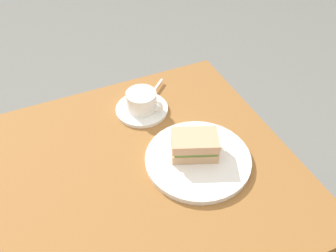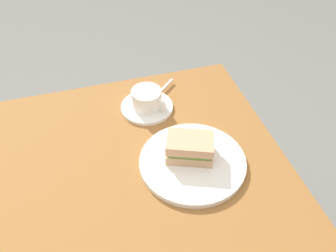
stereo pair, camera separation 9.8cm
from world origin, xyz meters
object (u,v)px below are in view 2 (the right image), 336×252
coffee_cup (147,98)px  spoon (161,91)px  coffee_saucer (147,107)px  dining_table (29,220)px  sandwich_plate (193,162)px  sandwich_front (190,148)px

coffee_cup → spoon: coffee_cup is taller
coffee_saucer → spoon: spoon is taller
dining_table → spoon: spoon is taller
coffee_saucer → coffee_cup: bearing=-50.3°
sandwich_plate → spoon: 0.29m
sandwich_front → coffee_cup: sandwich_front is taller
sandwich_front → coffee_saucer: sandwich_front is taller
sandwich_front → coffee_cup: 0.22m
dining_table → sandwich_front: size_ratio=9.87×
dining_table → sandwich_plate: 0.43m
dining_table → coffee_saucer: 0.43m
dining_table → coffee_saucer: coffee_saucer is taller
coffee_cup → sandwich_plate: bearing=-76.4°
sandwich_plate → coffee_saucer: 0.24m
coffee_cup → spoon: bearing=44.2°
sandwich_plate → coffee_saucer: sandwich_plate is taller
dining_table → spoon: bearing=31.7°
dining_table → spoon: size_ratio=16.24×
coffee_saucer → coffee_cup: coffee_cup is taller
dining_table → sandwich_front: 0.44m
coffee_saucer → sandwich_plate: bearing=-76.3°
sandwich_plate → coffee_cup: bearing=103.6°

